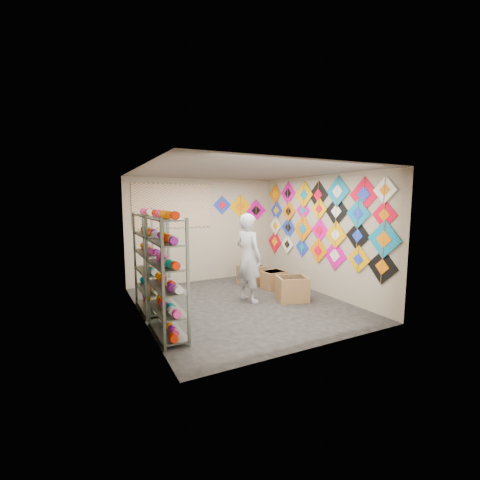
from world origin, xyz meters
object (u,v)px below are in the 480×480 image
shelf_rack_front (166,277)px  carton_c (251,275)px  shopkeeper (248,258)px  carton_b (274,280)px  carton_a (292,289)px  shelf_rack_back (149,263)px

shelf_rack_front → carton_c: shelf_rack_front is taller
shopkeeper → carton_b: size_ratio=3.53×
carton_a → shelf_rack_front: bearing=-150.9°
shelf_rack_front → carton_a: 2.98m
shelf_rack_back → shopkeeper: size_ratio=1.02×
carton_c → carton_b: bearing=-74.7°
shelf_rack_front → carton_c: bearing=38.1°
carton_a → carton_c: size_ratio=1.09×
shelf_rack_front → shelf_rack_back: size_ratio=1.00×
shelf_rack_front → shopkeeper: shelf_rack_front is taller
shelf_rack_back → shopkeeper: 2.01m
shelf_rack_front → carton_b: 3.44m
shelf_rack_back → carton_a: (2.84, -0.73, -0.69)m
shelf_rack_front → shopkeeper: bearing=25.8°
shopkeeper → carton_c: size_ratio=3.28×
carton_a → carton_c: 1.55m
shopkeeper → carton_c: bearing=-46.3°
shelf_rack_front → carton_a: bearing=11.4°
carton_a → carton_b: (0.16, 0.95, -0.04)m
shelf_rack_back → carton_a: 3.01m
shopkeeper → carton_b: (1.01, 0.57, -0.72)m
carton_a → carton_c: bearing=113.1°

